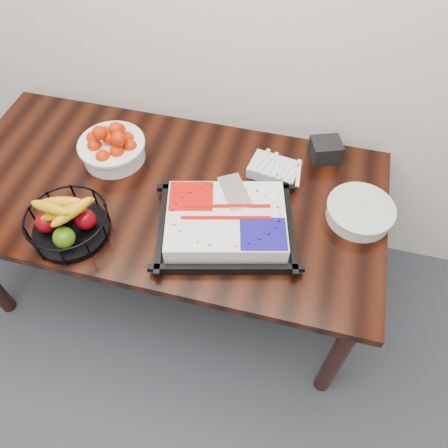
% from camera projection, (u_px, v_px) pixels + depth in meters
% --- Properties ---
extents(table, '(1.80, 0.90, 0.75)m').
position_uv_depth(table, '(167.00, 203.00, 1.87)').
color(table, black).
rests_on(table, ground).
extents(cake_tray, '(0.59, 0.51, 0.10)m').
position_uv_depth(cake_tray, '(226.00, 223.00, 1.63)').
color(cake_tray, black).
rests_on(cake_tray, table).
extents(tangerine_bowl, '(0.28, 0.28, 0.18)m').
position_uv_depth(tangerine_bowl, '(111.00, 144.00, 1.85)').
color(tangerine_bowl, white).
rests_on(tangerine_bowl, table).
extents(fruit_basket, '(0.31, 0.31, 0.16)m').
position_uv_depth(fruit_basket, '(68.00, 222.00, 1.61)').
color(fruit_basket, black).
rests_on(fruit_basket, table).
extents(plate_stack, '(0.26, 0.26, 0.06)m').
position_uv_depth(plate_stack, '(360.00, 212.00, 1.69)').
color(plate_stack, white).
rests_on(plate_stack, table).
extents(fork_bag, '(0.22, 0.16, 0.06)m').
position_uv_depth(fork_bag, '(274.00, 169.00, 1.83)').
color(fork_bag, silver).
rests_on(fork_bag, table).
extents(napkin_box, '(0.15, 0.14, 0.09)m').
position_uv_depth(napkin_box, '(325.00, 150.00, 1.87)').
color(napkin_box, black).
rests_on(napkin_box, table).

